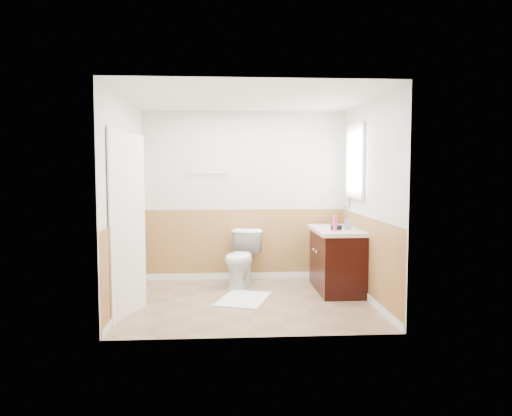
{
  "coord_description": "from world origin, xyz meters",
  "views": [
    {
      "loc": [
        -0.3,
        -5.93,
        1.62
      ],
      "look_at": [
        0.1,
        0.25,
        1.15
      ],
      "focal_mm": 34.16,
      "sensor_mm": 36.0,
      "label": 1
    }
  ],
  "objects": [
    {
      "name": "bath_mat",
      "position": [
        -0.07,
        0.09,
        0.01
      ],
      "size": [
        0.78,
        0.93,
        0.02
      ],
      "primitive_type": "cube",
      "rotation": [
        0.0,
        0.0,
        -0.33
      ],
      "color": "white",
      "rests_on": "floor"
    },
    {
      "name": "vanity_knob_right",
      "position": [
        0.91,
        0.59,
        0.55
      ],
      "size": [
        0.03,
        0.03,
        0.03
      ],
      "primitive_type": "sphere",
      "color": "white",
      "rests_on": "vanity_cabinet"
    },
    {
      "name": "tp_sheet",
      "position": [
        -0.1,
        1.23,
        0.59
      ],
      "size": [
        0.1,
        0.01,
        0.16
      ],
      "primitive_type": "cube",
      "color": "white",
      "rests_on": "tp_roll"
    },
    {
      "name": "wall_left",
      "position": [
        -1.5,
        0.0,
        1.25
      ],
      "size": [
        0.0,
        3.0,
        3.0
      ],
      "primitive_type": "plane",
      "rotation": [
        1.57,
        0.0,
        1.57
      ],
      "color": "silver",
      "rests_on": "floor"
    },
    {
      "name": "hair_dryer_body",
      "position": [
        1.16,
        0.34,
        0.89
      ],
      "size": [
        0.14,
        0.07,
        0.07
      ],
      "primitive_type": "cylinder",
      "rotation": [
        0.0,
        1.57,
        0.0
      ],
      "color": "black",
      "rests_on": "countertop"
    },
    {
      "name": "hair_dryer_handle",
      "position": [
        1.13,
        0.42,
        0.86
      ],
      "size": [
        0.03,
        0.03,
        0.07
      ],
      "primitive_type": "cylinder",
      "color": "black",
      "rests_on": "countertop"
    },
    {
      "name": "wainscot_left",
      "position": [
        -1.49,
        0.0,
        0.5
      ],
      "size": [
        0.0,
        2.6,
        2.6
      ],
      "primitive_type": "plane",
      "rotation": [
        1.57,
        0.0,
        1.57
      ],
      "color": "#A47541",
      "rests_on": "floor"
    },
    {
      "name": "mirror_panel",
      "position": [
        1.48,
        1.1,
        1.55
      ],
      "size": [
        0.02,
        0.35,
        0.9
      ],
      "primitive_type": "cube",
      "color": "silver",
      "rests_on": "wall_right"
    },
    {
      "name": "door_frame",
      "position": [
        -1.48,
        -0.45,
        1.03
      ],
      "size": [
        0.02,
        0.92,
        2.1
      ],
      "primitive_type": "cube",
      "color": "white",
      "rests_on": "wall_left"
    },
    {
      "name": "ceiling",
      "position": [
        0.0,
        0.0,
        2.5
      ],
      "size": [
        3.0,
        3.0,
        0.0
      ],
      "primitive_type": "plane",
      "rotation": [
        3.14,
        0.0,
        0.0
      ],
      "color": "white",
      "rests_on": "floor"
    },
    {
      "name": "countertop",
      "position": [
        1.2,
        0.49,
        0.83
      ],
      "size": [
        0.6,
        1.15,
        0.05
      ],
      "primitive_type": "cube",
      "color": "beige",
      "rests_on": "vanity_cabinet"
    },
    {
      "name": "soap_dispenser",
      "position": [
        1.33,
        0.4,
        0.94
      ],
      "size": [
        0.11,
        0.11,
        0.18
      ],
      "primitive_type": "imported",
      "rotation": [
        0.0,
        0.0,
        -0.35
      ],
      "color": "gray",
      "rests_on": "countertop"
    },
    {
      "name": "wall_right",
      "position": [
        1.5,
        0.0,
        1.25
      ],
      "size": [
        0.0,
        3.0,
        3.0
      ],
      "primitive_type": "plane",
      "rotation": [
        1.57,
        0.0,
        -1.57
      ],
      "color": "silver",
      "rests_on": "floor"
    },
    {
      "name": "faucet",
      "position": [
        1.39,
        0.64,
        0.92
      ],
      "size": [
        0.02,
        0.02,
        0.14
      ],
      "primitive_type": "cylinder",
      "color": "silver",
      "rests_on": "countertop"
    },
    {
      "name": "vanity_cabinet",
      "position": [
        1.21,
        0.49,
        0.4
      ],
      "size": [
        0.55,
        1.1,
        0.8
      ],
      "primitive_type": "cube",
      "color": "black",
      "rests_on": "floor"
    },
    {
      "name": "floor",
      "position": [
        0.0,
        0.0,
        0.0
      ],
      "size": [
        3.0,
        3.0,
        0.0
      ],
      "primitive_type": "plane",
      "color": "#8C7051",
      "rests_on": "ground"
    },
    {
      "name": "window_glass",
      "position": [
        1.49,
        0.59,
        1.75
      ],
      "size": [
        0.01,
        0.7,
        0.9
      ],
      "primitive_type": "cube",
      "color": "white",
      "rests_on": "wall_right"
    },
    {
      "name": "towel_bar",
      "position": [
        -0.55,
        1.25,
        1.6
      ],
      "size": [
        0.62,
        0.02,
        0.02
      ],
      "primitive_type": "cylinder",
      "rotation": [
        0.0,
        1.57,
        0.0
      ],
      "color": "silver",
      "rests_on": "wall_back"
    },
    {
      "name": "lotion_bottle",
      "position": [
        1.11,
        0.19,
        0.96
      ],
      "size": [
        0.05,
        0.05,
        0.22
      ],
      "primitive_type": "cylinder",
      "color": "#E23A7D",
      "rests_on": "countertop"
    },
    {
      "name": "wainscot_right",
      "position": [
        1.49,
        0.0,
        0.5
      ],
      "size": [
        0.0,
        2.6,
        2.6
      ],
      "primitive_type": "plane",
      "rotation": [
        1.57,
        0.0,
        -1.57
      ],
      "color": "#A47541",
      "rests_on": "floor"
    },
    {
      "name": "wall_back",
      "position": [
        0.0,
        1.3,
        1.25
      ],
      "size": [
        3.0,
        0.0,
        3.0
      ],
      "primitive_type": "plane",
      "rotation": [
        1.57,
        0.0,
        0.0
      ],
      "color": "silver",
      "rests_on": "floor"
    },
    {
      "name": "toilet",
      "position": [
        -0.07,
        0.85,
        0.39
      ],
      "size": [
        0.66,
        0.86,
        0.78
      ],
      "primitive_type": "imported",
      "rotation": [
        0.0,
        0.0,
        -0.33
      ],
      "color": "white",
      "rests_on": "floor"
    },
    {
      "name": "door",
      "position": [
        -1.4,
        -0.45,
        1.02
      ],
      "size": [
        0.29,
        0.78,
        2.04
      ],
      "primitive_type": "cube",
      "rotation": [
        0.0,
        0.0,
        -0.31
      ],
      "color": "white",
      "rests_on": "wall_left"
    },
    {
      "name": "wainscot_back",
      "position": [
        0.0,
        1.29,
        0.5
      ],
      "size": [
        3.0,
        0.0,
        3.0
      ],
      "primitive_type": "plane",
      "rotation": [
        1.57,
        0.0,
        0.0
      ],
      "color": "#A47541",
      "rests_on": "floor"
    },
    {
      "name": "tp_holder_bar",
      "position": [
        -0.1,
        1.23,
        0.7
      ],
      "size": [
        0.14,
        0.02,
        0.02
      ],
      "primitive_type": "cylinder",
      "rotation": [
        0.0,
        1.57,
        0.0
      ],
      "color": "silver",
      "rests_on": "wall_back"
    },
    {
      "name": "vanity_knob_left",
      "position": [
        0.91,
        0.39,
        0.55
      ],
      "size": [
        0.03,
        0.03,
        0.03
      ],
      "primitive_type": "sphere",
      "color": "silver",
      "rests_on": "vanity_cabinet"
    },
    {
      "name": "tp_roll",
      "position": [
        -0.1,
        1.23,
        0.7
      ],
      "size": [
        0.1,
        0.11,
        0.11
      ],
      "primitive_type": "cylinder",
      "rotation": [
        0.0,
        1.57,
        0.0
      ],
      "color": "white",
      "rests_on": "tp_holder_bar"
    },
    {
      "name": "wall_front",
      "position": [
        0.0,
        -1.3,
        1.25
      ],
      "size": [
        3.0,
        0.0,
        3.0
      ],
      "primitive_type": "plane",
      "rotation": [
        -1.57,
        0.0,
        0.0
      ],
      "color": "silver",
      "rests_on": "floor"
    },
    {
      "name": "wainscot_front",
      "position": [
        0.0,
        -1.29,
        0.5
      ],
      "size": [
        3.0,
        0.0,
        3.0
      ],
      "primitive_type": "plane",
      "rotation": [
        -1.57,
        0.0,
        0.0
      ],
      "color": "#A47541",
      "rests_on": "floor"
    },
    {
      "name": "door_knob",
      "position": [
        -1.34,
        -0.12,
        0.95
      ],
      "size": [
        0.06,
        0.06,
        0.06
      ],
      "primitive_type": "sphere",
      "color": "silver",
      "rests_on": "door"
    },
    {
      "name": "window_frame",
      "position": [
        1.47,
        0.59,
        1.75
      ],
      "size": [
        0.04,
        0.8,
        1.0
      ],
      "primitive_type": "cube",
      "color": "white",
      "rests_on": "wall_right"
    },
    {
      "name": "sink_basin",
      "position": [
        1.21,
        0.64,
        0.86
      ],
      "size": [
        0.36,
        0.36,
        0.02
      ],
      "primitive_type": "cylinder",
      "color": "silver",
      "rests_on": "countertop"
    }
  ]
}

